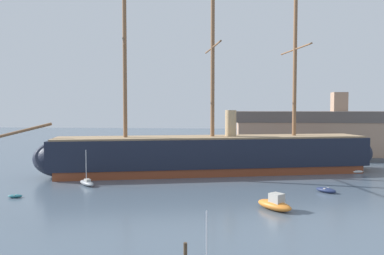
% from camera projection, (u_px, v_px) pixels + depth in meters
% --- Properties ---
extents(tall_ship, '(65.71, 21.28, 32.06)m').
position_uv_depth(tall_ship, '(212.00, 154.00, 67.20)').
color(tall_ship, brown).
rests_on(tall_ship, ground).
extents(dinghy_mid_left, '(1.93, 1.07, 0.43)m').
position_uv_depth(dinghy_mid_left, '(15.00, 196.00, 48.94)').
color(dinghy_mid_left, '#236670').
rests_on(dinghy_mid_left, ground).
extents(motorboat_mid_right, '(4.55, 4.79, 1.96)m').
position_uv_depth(motorboat_mid_right, '(275.00, 204.00, 43.03)').
color(motorboat_mid_right, orange).
rests_on(motorboat_mid_right, ground).
extents(sailboat_alongside_bow, '(3.75, 3.83, 5.37)m').
position_uv_depth(sailboat_alongside_bow, '(87.00, 183.00, 56.60)').
color(sailboat_alongside_bow, gray).
rests_on(sailboat_alongside_bow, ground).
extents(dinghy_alongside_stern, '(2.95, 2.93, 0.68)m').
position_uv_depth(dinghy_alongside_stern, '(326.00, 190.00, 51.99)').
color(dinghy_alongside_stern, '#1E284C').
rests_on(dinghy_alongside_stern, ground).
extents(dinghy_far_right, '(3.07, 1.60, 0.70)m').
position_uv_depth(dinghy_far_right, '(355.00, 171.00, 67.53)').
color(dinghy_far_right, silver).
rests_on(dinghy_far_right, ground).
extents(mooring_piling_right_pair, '(0.28, 0.28, 1.69)m').
position_uv_depth(mooring_piling_right_pair, '(185.00, 254.00, 27.85)').
color(mooring_piling_right_pair, '#423323').
rests_on(mooring_piling_right_pair, ground).
extents(dockside_warehouse_right, '(55.73, 16.11, 15.36)m').
position_uv_depth(dockside_warehouse_right, '(345.00, 135.00, 89.01)').
color(dockside_warehouse_right, '#565659').
rests_on(dockside_warehouse_right, ground).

